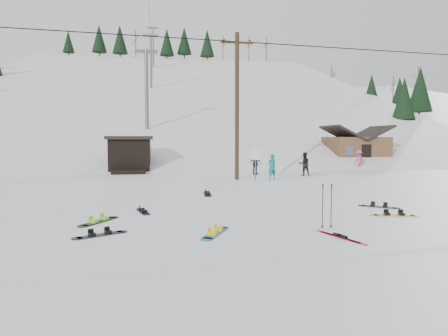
{
  "coord_description": "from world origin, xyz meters",
  "views": [
    {
      "loc": [
        -2.64,
        -10.35,
        2.55
      ],
      "look_at": [
        -0.22,
        5.05,
        1.4
      ],
      "focal_mm": 32.0,
      "sensor_mm": 36.0,
      "label": 1
    }
  ],
  "objects": [
    {
      "name": "lift_hut",
      "position": [
        -5.0,
        20.94,
        1.36
      ],
      "size": [
        3.4,
        4.1,
        2.75
      ],
      "color": "black",
      "rests_on": "ground"
    },
    {
      "name": "ski_slope",
      "position": [
        0.0,
        55.0,
        -12.0
      ],
      "size": [
        60.0,
        85.24,
        65.97
      ],
      "primitive_type": "cube",
      "rotation": [
        0.31,
        0.0,
        0.0
      ],
      "color": "silver",
      "rests_on": "ground"
    },
    {
      "name": "hero_skis",
      "position": [
        1.89,
        -0.83,
        0.03
      ],
      "size": [
        0.68,
        1.67,
        0.09
      ],
      "rotation": [
        0.0,
        0.0,
        0.34
      ],
      "color": "red",
      "rests_on": "ground"
    },
    {
      "name": "lift_tower_mid",
      "position": [
        -4.0,
        50.0,
        14.36
      ],
      "size": [
        2.2,
        0.36,
        8.0
      ],
      "color": "#595B60",
      "rests_on": "ski_slope"
    },
    {
      "name": "skier_pink",
      "position": [
        13.26,
        19.99,
        0.81
      ],
      "size": [
        1.2,
        0.97,
        1.61
      ],
      "primitive_type": "imported",
      "rotation": [
        0.0,
        0.0,
        3.56
      ],
      "color": "#C6457E",
      "rests_on": "ground"
    },
    {
      "name": "board_scatter_d",
      "position": [
        5.35,
        3.28,
        0.03
      ],
      "size": [
        1.24,
        1.02,
        0.1
      ],
      "rotation": [
        0.0,
        0.0,
        -0.65
      ],
      "color": "black",
      "rests_on": "ground"
    },
    {
      "name": "skier_dark",
      "position": [
        7.08,
        15.86,
        0.81
      ],
      "size": [
        0.81,
        0.64,
        1.62
      ],
      "primitive_type": "imported",
      "rotation": [
        0.0,
        0.0,
        3.11
      ],
      "color": "black",
      "rests_on": "ground"
    },
    {
      "name": "skier_teal",
      "position": [
        4.15,
        13.62,
        0.8
      ],
      "size": [
        0.68,
        0.56,
        1.6
      ],
      "primitive_type": "imported",
      "rotation": [
        0.0,
        0.0,
        3.5
      ],
      "color": "#0B6E6B",
      "rests_on": "ground"
    },
    {
      "name": "board_scatter_e",
      "position": [
        4.95,
        1.64,
        0.03
      ],
      "size": [
        1.56,
        0.59,
        0.11
      ],
      "rotation": [
        0.0,
        0.0,
        -0.23
      ],
      "color": "gold",
      "rests_on": "ground"
    },
    {
      "name": "hero_snowboard",
      "position": [
        -1.23,
        0.11,
        0.03
      ],
      "size": [
        0.92,
        1.53,
        0.12
      ],
      "rotation": [
        0.0,
        0.0,
        1.11
      ],
      "color": "#166494",
      "rests_on": "ground"
    },
    {
      "name": "board_scatter_b",
      "position": [
        -3.3,
        3.67,
        0.03
      ],
      "size": [
        0.55,
        1.38,
        0.1
      ],
      "rotation": [
        0.0,
        0.0,
        1.82
      ],
      "color": "black",
      "rests_on": "ground"
    },
    {
      "name": "board_scatter_a",
      "position": [
        -4.26,
        0.39,
        0.03
      ],
      "size": [
        1.34,
        0.87,
        0.1
      ],
      "rotation": [
        0.0,
        0.0,
        0.51
      ],
      "color": "black",
      "rests_on": "ground"
    },
    {
      "name": "lift_tower_far",
      "position": [
        -4.0,
        70.0,
        20.86
      ],
      "size": [
        2.2,
        0.36,
        8.0
      ],
      "color": "#595B60",
      "rests_on": "ski_slope"
    },
    {
      "name": "cabin",
      "position": [
        15.0,
        24.0,
        1.48
      ],
      "size": [
        5.39,
        4.4,
        3.77
      ],
      "color": "brown",
      "rests_on": "ground"
    },
    {
      "name": "treeline_right",
      "position": [
        36.0,
        42.0,
        0.0
      ],
      "size": [
        20.0,
        60.0,
        10.0
      ],
      "primitive_type": null,
      "color": "black",
      "rests_on": "ground"
    },
    {
      "name": "ground",
      "position": [
        0.0,
        0.0,
        0.0
      ],
      "size": [
        200.0,
        200.0,
        0.0
      ],
      "primitive_type": "plane",
      "color": "white",
      "rests_on": "ground"
    },
    {
      "name": "lift_tower_near",
      "position": [
        -4.0,
        30.0,
        7.86
      ],
      "size": [
        2.2,
        0.36,
        8.0
      ],
      "color": "#595B60",
      "rests_on": "ski_slope"
    },
    {
      "name": "ski_poles",
      "position": [
        1.99,
        0.26,
        0.65
      ],
      "size": [
        0.35,
        0.09,
        1.28
      ],
      "color": "black",
      "rests_on": "ground"
    },
    {
      "name": "utility_pole",
      "position": [
        2.0,
        14.0,
        4.68
      ],
      "size": [
        2.0,
        0.26,
        9.0
      ],
      "color": "#3A2819",
      "rests_on": "ground"
    },
    {
      "name": "trail_sign",
      "position": [
        3.1,
        13.58,
        1.27
      ],
      "size": [
        0.5,
        0.09,
        1.85
      ],
      "color": "#595B60",
      "rests_on": "ground"
    },
    {
      "name": "skier_navy",
      "position": [
        3.96,
        17.2,
        0.79
      ],
      "size": [
        0.94,
        0.92,
        1.58
      ],
      "primitive_type": "imported",
      "rotation": [
        0.0,
        0.0,
        2.38
      ],
      "color": "#17203B",
      "rests_on": "ground"
    },
    {
      "name": "board_scatter_c",
      "position": [
        -4.55,
        2.15,
        0.03
      ],
      "size": [
        1.04,
        1.51,
        0.12
      ],
      "rotation": [
        0.0,
        0.0,
        1.03
      ],
      "color": "black",
      "rests_on": "ground"
    },
    {
      "name": "ridge_right",
      "position": [
        38.0,
        50.0,
        -11.0
      ],
      "size": [
        45.66,
        93.98,
        54.59
      ],
      "primitive_type": "cube",
      "rotation": [
        0.21,
        -0.05,
        -0.12
      ],
      "color": "white",
      "rests_on": "ground"
    },
    {
      "name": "board_scatter_f",
      "position": [
        -0.58,
        7.68,
        0.03
      ],
      "size": [
        0.39,
        1.69,
        0.12
      ],
      "rotation": [
        0.0,
        0.0,
        1.52
      ],
      "color": "black",
      "rests_on": "ground"
    },
    {
      "name": "treeline_crest",
      "position": [
        0.0,
        86.0,
        0.0
      ],
      "size": [
        50.0,
        6.0,
        10.0
      ],
      "primitive_type": null,
      "color": "black",
      "rests_on": "ski_slope"
    }
  ]
}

